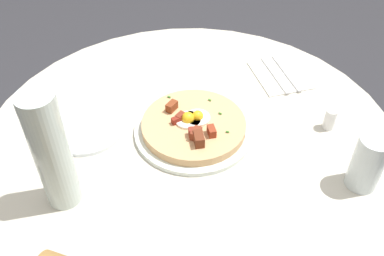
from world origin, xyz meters
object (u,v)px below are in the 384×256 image
knife (275,75)px  salt_shaker (330,119)px  bread_plate (87,129)px  water_bottle (52,152)px  pizza_plate (194,130)px  water_glass (368,162)px  dining_table (190,182)px  fork (286,73)px  breakfast_pizza (194,125)px

knife → salt_shaker: size_ratio=3.22×
bread_plate → water_bottle: bearing=-20.7°
pizza_plate → bread_plate: pizza_plate is taller
water_glass → bread_plate: bearing=-123.4°
water_glass → knife: bearing=-179.7°
dining_table → fork: fork is taller
dining_table → fork: (-0.15, 0.34, 0.18)m
dining_table → salt_shaker: salt_shaker is taller
dining_table → pizza_plate: pizza_plate is taller
water_glass → breakfast_pizza: bearing=-132.3°
bread_plate → dining_table: bearing=67.4°
knife → water_bottle: water_bottle is taller
knife → water_glass: (0.42, 0.00, 0.06)m
pizza_plate → fork: pizza_plate is taller
pizza_plate → salt_shaker: bearing=74.5°
dining_table → bread_plate: bearing=-112.6°
pizza_plate → knife: pizza_plate is taller
fork → knife: bearing=90.0°
knife → fork: bearing=-90.0°
pizza_plate → salt_shaker: 0.34m
water_bottle → breakfast_pizza: bearing=107.8°
breakfast_pizza → fork: 0.36m
dining_table → pizza_plate: (-0.01, 0.01, 0.18)m
salt_shaker → dining_table: bearing=-103.5°
fork → water_bottle: 0.71m
bread_plate → knife: (-0.06, 0.55, 0.00)m
pizza_plate → water_glass: water_glass is taller
dining_table → salt_shaker: 0.40m
dining_table → knife: knife is taller
bread_plate → fork: (-0.05, 0.58, 0.00)m
breakfast_pizza → pizza_plate: bearing=143.1°
dining_table → water_glass: 0.47m
water_bottle → knife: bearing=112.1°
breakfast_pizza → knife: (-0.15, 0.30, -0.02)m
breakfast_pizza → fork: bearing=113.8°
dining_table → water_glass: size_ratio=7.65×
salt_shaker → knife: bearing=-172.5°
breakfast_pizza → water_bottle: 0.36m
water_glass → salt_shaker: water_glass is taller
breakfast_pizza → fork: size_ratio=1.42×
bread_plate → water_bottle: 0.25m
fork → salt_shaker: bearing=-178.7°
water_bottle → salt_shaker: size_ratio=4.99×
bread_plate → salt_shaker: (0.18, 0.58, 0.02)m
pizza_plate → water_glass: size_ratio=2.18×
pizza_plate → bread_plate: bearing=-109.8°
knife → salt_shaker: (0.24, 0.03, 0.02)m
knife → water_glass: size_ratio=1.33×
dining_table → fork: size_ratio=5.74×
breakfast_pizza → fork: breakfast_pizza is taller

